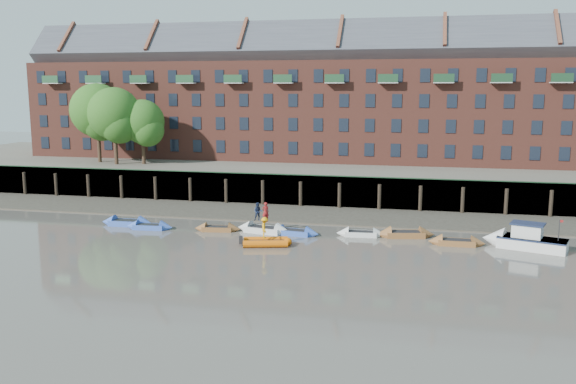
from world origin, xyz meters
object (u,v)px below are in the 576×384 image
(rowboat_3, at_px, (264,230))
(rib_tender, at_px, (268,242))
(rowboat_5, at_px, (361,234))
(person_rower_a, at_px, (265,212))
(rowboat_7, at_px, (456,242))
(motor_launch, at_px, (518,239))
(rowboat_1, at_px, (149,227))
(person_rower_b, at_px, (258,212))
(rowboat_4, at_px, (294,232))
(rowboat_6, at_px, (405,234))
(rowboat_2, at_px, (217,229))
(rowboat_0, at_px, (127,223))
(person_rib_crew, at_px, (265,228))

(rowboat_3, xyz_separation_m, rib_tender, (1.39, -4.07, 0.03))
(rowboat_5, bearing_deg, person_rower_a, -179.99)
(rowboat_7, distance_m, motor_launch, 4.58)
(rowboat_1, distance_m, person_rower_b, 9.62)
(rowboat_7, xyz_separation_m, motor_launch, (4.55, 0.29, 0.42))
(motor_launch, distance_m, person_rower_b, 20.79)
(rowboat_7, distance_m, person_rower_a, 15.59)
(rowboat_4, bearing_deg, rowboat_1, -169.41)
(rowboat_1, relative_size, person_rower_b, 2.69)
(motor_launch, bearing_deg, rowboat_6, 8.72)
(rowboat_3, distance_m, motor_launch, 20.23)
(motor_launch, bearing_deg, rowboat_2, 17.87)
(rowboat_0, distance_m, rib_tender, 14.46)
(rowboat_6, bearing_deg, rowboat_5, 175.27)
(rowboat_0, relative_size, rowboat_3, 0.94)
(rowboat_2, distance_m, motor_launch, 24.23)
(rowboat_5, relative_size, person_rower_a, 2.47)
(rowboat_7, bearing_deg, rowboat_5, 169.81)
(motor_launch, bearing_deg, rowboat_4, 17.50)
(rowboat_7, xyz_separation_m, rib_tender, (-14.29, -3.31, 0.06))
(rowboat_4, height_order, rib_tender, rowboat_4)
(person_rib_crew, bearing_deg, rowboat_1, 56.50)
(rowboat_2, relative_size, rowboat_5, 0.99)
(rowboat_5, height_order, rib_tender, rowboat_5)
(rowboat_6, relative_size, person_rower_a, 2.98)
(rowboat_0, xyz_separation_m, rowboat_6, (24.20, 1.00, -0.00))
(rowboat_2, height_order, rowboat_5, rowboat_5)
(rowboat_2, distance_m, rib_tender, 6.57)
(rowboat_3, distance_m, person_rib_crew, 4.48)
(rib_tender, xyz_separation_m, person_rower_b, (-1.91, 4.22, 1.46))
(rowboat_2, height_order, rowboat_6, rowboat_6)
(rowboat_3, bearing_deg, person_rib_crew, -62.76)
(rowboat_0, xyz_separation_m, rowboat_7, (28.18, -0.72, -0.02))
(rowboat_4, xyz_separation_m, rowboat_5, (5.44, 0.76, -0.01))
(rowboat_6, height_order, person_rib_crew, person_rib_crew)
(rowboat_4, relative_size, rowboat_7, 1.00)
(rowboat_6, distance_m, person_rower_a, 11.67)
(rowboat_0, height_order, person_rower_a, person_rower_a)
(person_rib_crew, bearing_deg, rowboat_7, -94.17)
(motor_launch, bearing_deg, rowboat_3, 16.93)
(rib_tender, distance_m, person_rower_a, 4.45)
(rowboat_2, height_order, rowboat_3, rowboat_3)
(person_rib_crew, bearing_deg, rowboat_3, -1.50)
(rowboat_6, bearing_deg, person_rower_a, 173.36)
(motor_launch, bearing_deg, person_rower_b, 16.56)
(rib_tender, xyz_separation_m, person_rower_a, (-1.21, 4.00, 1.51))
(person_rower_a, relative_size, person_rower_b, 1.06)
(rowboat_2, bearing_deg, rowboat_6, -2.37)
(rowboat_0, relative_size, person_rib_crew, 2.93)
(rowboat_7, bearing_deg, rowboat_3, 176.68)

